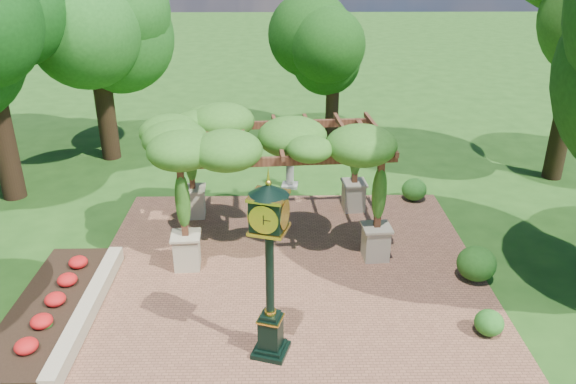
{
  "coord_description": "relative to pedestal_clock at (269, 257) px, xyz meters",
  "views": [
    {
      "loc": [
        -0.22,
        -10.14,
        7.89
      ],
      "look_at": [
        0.0,
        2.5,
        2.2
      ],
      "focal_mm": 35.0,
      "sensor_mm": 36.0,
      "label": 1
    }
  ],
  "objects": [
    {
      "name": "sundial",
      "position": [
        0.57,
        8.7,
        -1.91
      ],
      "size": [
        0.6,
        0.6,
        0.98
      ],
      "rotation": [
        0.0,
        0.0,
        -0.13
      ],
      "color": "gray",
      "rests_on": "ground"
    },
    {
      "name": "shrub_back",
      "position": [
        4.64,
        7.46,
        -1.94
      ],
      "size": [
        0.92,
        0.92,
        0.73
      ],
      "primitive_type": "ellipsoid",
      "rotation": [
        0.0,
        0.0,
        -0.15
      ],
      "color": "#26631C",
      "rests_on": "brick_plaza"
    },
    {
      "name": "ground",
      "position": [
        0.41,
        0.84,
        -2.34
      ],
      "size": [
        120.0,
        120.0,
        0.0
      ],
      "primitive_type": "plane",
      "color": "#1E4714",
      "rests_on": "ground"
    },
    {
      "name": "pedestal_clock",
      "position": [
        0.0,
        0.0,
        0.0
      ],
      "size": [
        0.96,
        0.96,
        3.9
      ],
      "rotation": [
        0.0,
        0.0,
        -0.3
      ],
      "color": "black",
      "rests_on": "brick_plaza"
    },
    {
      "name": "border_wall",
      "position": [
        -4.19,
        1.34,
        -2.14
      ],
      "size": [
        0.35,
        5.0,
        0.4
      ],
      "primitive_type": "cube",
      "color": "#C6B793",
      "rests_on": "ground"
    },
    {
      "name": "shrub_front",
      "position": [
        4.73,
        0.53,
        -2.02
      ],
      "size": [
        0.82,
        0.82,
        0.57
      ],
      "primitive_type": "ellipsoid",
      "rotation": [
        0.0,
        0.0,
        -0.37
      ],
      "color": "#23631C",
      "rests_on": "brick_plaza"
    },
    {
      "name": "flower_bed",
      "position": [
        -5.09,
        1.34,
        -2.16
      ],
      "size": [
        1.5,
        5.0,
        0.36
      ],
      "primitive_type": "cube",
      "color": "red",
      "rests_on": "ground"
    },
    {
      "name": "pergola",
      "position": [
        0.16,
        5.09,
        0.65
      ],
      "size": [
        6.05,
        4.06,
        3.65
      ],
      "rotation": [
        0.0,
        0.0,
        0.07
      ],
      "color": "tan",
      "rests_on": "brick_plaza"
    },
    {
      "name": "tree_west_far",
      "position": [
        -6.44,
        11.71,
        2.97
      ],
      "size": [
        4.42,
        4.42,
        7.74
      ],
      "color": "black",
      "rests_on": "ground"
    },
    {
      "name": "shrub_mid",
      "position": [
        5.14,
        2.7,
        -1.86
      ],
      "size": [
        1.24,
        1.24,
        0.88
      ],
      "primitive_type": "ellipsoid",
      "rotation": [
        0.0,
        0.0,
        -0.32
      ],
      "color": "#205117",
      "rests_on": "brick_plaza"
    },
    {
      "name": "brick_plaza",
      "position": [
        0.41,
        1.84,
        -2.32
      ],
      "size": [
        10.0,
        12.0,
        0.04
      ],
      "primitive_type": "cube",
      "color": "brown",
      "rests_on": "ground"
    },
    {
      "name": "tree_north",
      "position": [
        2.48,
        14.01,
        1.8
      ],
      "size": [
        3.23,
        3.23,
        6.05
      ],
      "color": "#311F13",
      "rests_on": "ground"
    }
  ]
}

